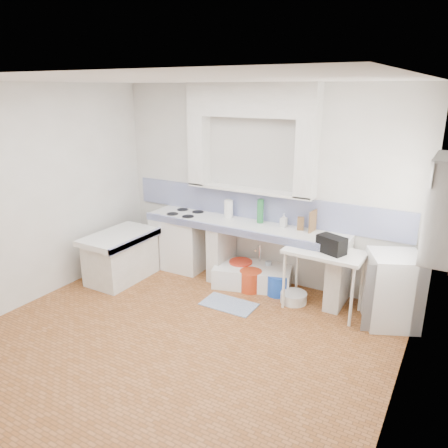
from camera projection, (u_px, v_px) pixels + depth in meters
The scene contains 35 objects.
floor at pixel (180, 339), 4.85m from camera, with size 4.50×4.50×0.00m, color #9B5D31.
ceiling at pixel (171, 80), 4.00m from camera, with size 4.50×4.50×0.00m, color white.
wall_back at pixel (259, 186), 6.07m from camera, with size 4.50×4.50×0.00m, color silver.
wall_left at pixel (35, 196), 5.50m from camera, with size 4.50×4.50×0.00m, color silver.
wall_right at pixel (407, 265), 3.35m from camera, with size 4.50×4.50×0.00m, color silver.
alcove_mass at pixel (251, 100), 5.66m from camera, with size 1.90×0.25×0.45m, color silver.
window_frame at pixel (447, 208), 4.19m from camera, with size 0.35×0.86×1.06m, color #382111.
lace_valance at pixel (437, 168), 4.15m from camera, with size 0.01×0.84×0.24m, color white.
counter_slab at pixel (243, 226), 6.04m from camera, with size 3.00×0.60×0.08m, color white.
counter_lip at pixel (233, 232), 5.81m from camera, with size 3.00×0.04×0.10m, color navy.
counter_pier_left at pixel (165, 239), 6.85m from camera, with size 0.20×0.55×0.82m, color silver.
counter_pier_mid at pixel (221, 251), 6.34m from camera, with size 0.20×0.55×0.82m, color silver.
counter_pier_right at pixel (338, 276), 5.51m from camera, with size 0.20×0.55×0.82m, color silver.
peninsula_top at pixel (120, 237), 6.21m from camera, with size 0.70×1.10×0.08m, color white.
peninsula_base at pixel (121, 259), 6.31m from camera, with size 0.60×1.00×0.62m, color silver.
peninsula_lip at pixel (137, 241), 6.05m from camera, with size 0.04×1.10×0.10m, color navy.
backsplash at pixel (258, 206), 6.15m from camera, with size 4.27×0.03×0.40m, color navy.
stove at pixel (186, 242), 6.67m from camera, with size 0.61×0.59×0.86m, color white.
sink at pixel (253, 276), 6.16m from camera, with size 1.09×0.59×0.26m, color white.
side_table at pixel (323, 280), 5.40m from camera, with size 0.97×0.54×0.04m, color white.
fridge at pixel (393, 290), 5.06m from camera, with size 0.57×0.57×0.89m, color white.
bucket_red at pixel (241, 271), 6.26m from camera, with size 0.34×0.34×0.32m, color red.
bucket_orange at pixel (251, 281), 5.99m from camera, with size 0.31×0.31×0.29m, color red.
bucket_blue at pixel (278, 284), 5.87m from camera, with size 0.31×0.31×0.29m, color blue.
basin_white at pixel (294, 297), 5.67m from camera, with size 0.35×0.35×0.14m, color white.
water_bottle_a at pixel (251, 270), 6.35m from camera, with size 0.08×0.08×0.28m, color silver.
water_bottle_b at pixel (268, 272), 6.19m from camera, with size 0.09×0.09×0.34m, color silver.
black_bag at pixel (331, 245), 5.18m from camera, with size 0.34×0.19×0.21m, color black.
green_bottle_a at pixel (261, 211), 6.00m from camera, with size 0.08×0.08×0.35m, color #257439.
green_bottle_b at pixel (260, 212), 6.01m from camera, with size 0.07×0.07×0.33m, color #257439.
knife_block at pixel (301, 224), 5.73m from camera, with size 0.09×0.07×0.18m, color brown.
cutting_board at pixel (313, 221), 5.64m from camera, with size 0.02×0.21×0.29m, color brown.
paper_towel at pixel (229, 209), 6.26m from camera, with size 0.13×0.13×0.26m, color white.
soap_bottle at pixel (284, 220), 5.85m from camera, with size 0.09×0.09×0.19m, color white.
rug at pixel (229, 304), 5.62m from camera, with size 0.71×0.41×0.01m, color #334B7D.
Camera 1 is at (2.56, -3.40, 2.72)m, focal length 34.22 mm.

